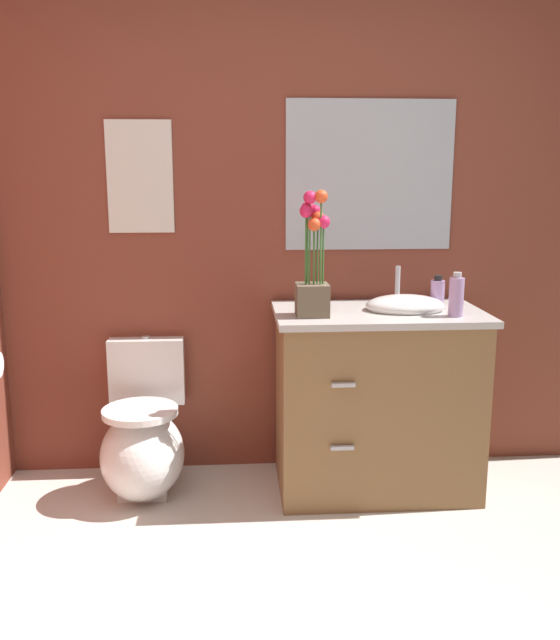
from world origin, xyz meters
The scene contains 8 objects.
wall_back centered at (0.20, 1.76, 1.25)m, with size 4.18×0.05×2.50m, color brown.
toilet centered at (-0.67, 1.46, 0.24)m, with size 0.38×0.59×0.69m.
vanity_cabinet centered at (0.41, 1.44, 0.44)m, with size 0.94×0.56×1.03m.
flower_vase centered at (0.10, 1.34, 1.06)m, with size 0.14×0.14×0.54m.
soap_bottle centered at (0.72, 1.29, 0.94)m, with size 0.06×0.06×0.19m.
lotion_bottle centered at (0.70, 1.50, 0.92)m, with size 0.06×0.06×0.15m.
wall_poster centered at (-0.67, 1.73, 1.44)m, with size 0.30×0.01×0.51m, color silver.
wall_mirror centered at (0.41, 1.73, 1.45)m, with size 0.80×0.01×0.70m, color #B2BCC6.
Camera 1 is at (-0.25, -1.59, 1.46)m, focal length 38.88 mm.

